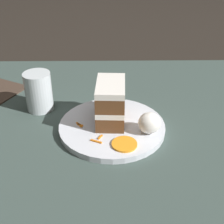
{
  "coord_description": "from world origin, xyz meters",
  "views": [
    {
      "loc": [
        0.06,
        0.59,
        0.46
      ],
      "look_at": [
        0.05,
        -0.01,
        0.08
      ],
      "focal_mm": 50.0,
      "sensor_mm": 36.0,
      "label": 1
    }
  ],
  "objects_px": {
    "cake_slice": "(111,102)",
    "orange_garnish": "(124,144)",
    "plate": "(112,127)",
    "drinking_glass": "(39,94)",
    "cream_dollop": "(149,123)"
  },
  "relations": [
    {
      "from": "plate",
      "to": "orange_garnish",
      "type": "relative_size",
      "value": 4.52
    },
    {
      "from": "plate",
      "to": "drinking_glass",
      "type": "xyz_separation_m",
      "value": [
        0.18,
        -0.1,
        0.04
      ]
    },
    {
      "from": "cake_slice",
      "to": "plate",
      "type": "bearing_deg",
      "value": 101.9
    },
    {
      "from": "cake_slice",
      "to": "orange_garnish",
      "type": "xyz_separation_m",
      "value": [
        -0.03,
        0.1,
        -0.05
      ]
    },
    {
      "from": "cream_dollop",
      "to": "drinking_glass",
      "type": "distance_m",
      "value": 0.29
    },
    {
      "from": "orange_garnish",
      "to": "drinking_glass",
      "type": "height_order",
      "value": "drinking_glass"
    },
    {
      "from": "cake_slice",
      "to": "drinking_glass",
      "type": "xyz_separation_m",
      "value": [
        0.18,
        -0.08,
        -0.02
      ]
    },
    {
      "from": "plate",
      "to": "cake_slice",
      "type": "height_order",
      "value": "cake_slice"
    },
    {
      "from": "cream_dollop",
      "to": "orange_garnish",
      "type": "distance_m",
      "value": 0.08
    },
    {
      "from": "plate",
      "to": "orange_garnish",
      "type": "xyz_separation_m",
      "value": [
        -0.03,
        0.08,
        0.01
      ]
    },
    {
      "from": "cream_dollop",
      "to": "drinking_glass",
      "type": "height_order",
      "value": "drinking_glass"
    },
    {
      "from": "drinking_glass",
      "to": "cream_dollop",
      "type": "bearing_deg",
      "value": 154.23
    },
    {
      "from": "cream_dollop",
      "to": "drinking_glass",
      "type": "xyz_separation_m",
      "value": [
        0.26,
        -0.13,
        0.0
      ]
    },
    {
      "from": "cake_slice",
      "to": "drinking_glass",
      "type": "relative_size",
      "value": 1.11
    },
    {
      "from": "plate",
      "to": "cream_dollop",
      "type": "height_order",
      "value": "cream_dollop"
    }
  ]
}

